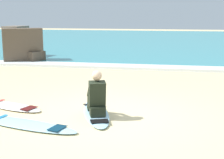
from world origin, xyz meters
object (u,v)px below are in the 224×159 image
Objects in this scene: surfboard_spare_near at (11,106)px; surfer_seated at (97,97)px; surfboard_spare_far at (25,124)px; surfboard_main at (96,113)px.

surfer_seated is at bearing -8.88° from surfboard_spare_near.
surfboard_spare_far is at bearing -147.76° from surfer_seated.
surfboard_main is 1.56m from surfboard_spare_far.
surfboard_main and surfboard_spare_near have the same top height.
surfboard_spare_near is at bearing 171.12° from surfer_seated.
surfboard_spare_near is 1.44m from surfboard_spare_far.
surfboard_spare_near is (-2.09, 0.15, 0.00)m from surfboard_main.
surfboard_spare_near is at bearing 175.91° from surfboard_main.
surfboard_spare_far is (0.89, -1.14, -0.00)m from surfboard_spare_near.
surfboard_main is 1.16× the size of surfboard_spare_near.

